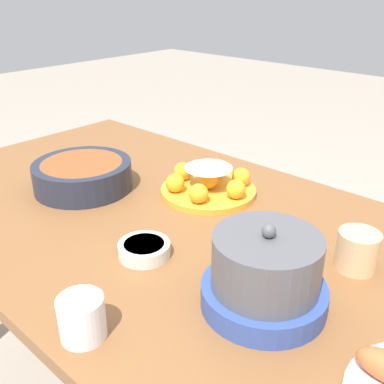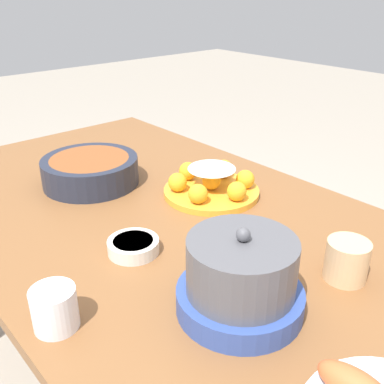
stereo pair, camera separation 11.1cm
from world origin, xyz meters
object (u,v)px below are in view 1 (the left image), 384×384
at_px(warming_pot, 265,275).
at_px(serving_bowl, 83,174).
at_px(cake_plate, 208,184).
at_px(cup_near, 357,251).
at_px(dining_table, 174,253).
at_px(sauce_bowl, 144,249).
at_px(cup_far, 82,318).

bearing_deg(warming_pot, serving_bowl, -6.88).
xyz_separation_m(serving_bowl, warming_pot, (-0.64, 0.08, 0.02)).
bearing_deg(cake_plate, serving_bowl, 36.46).
bearing_deg(warming_pot, cup_near, -107.74).
relative_size(dining_table, serving_bowl, 6.03).
bearing_deg(cup_near, sauce_bowl, 36.57).
bearing_deg(serving_bowl, cup_far, 144.72).
relative_size(cup_far, warming_pot, 0.34).
xyz_separation_m(dining_table, sauce_bowl, (-0.06, 0.15, 0.11)).
relative_size(cup_near, warming_pot, 0.37).
bearing_deg(dining_table, cup_far, 113.57).
bearing_deg(dining_table, warming_pot, 161.28).
bearing_deg(cup_far, cup_near, -116.71).
distance_m(cake_plate, sauce_bowl, 0.33).
distance_m(dining_table, warming_pot, 0.38).
height_order(dining_table, serving_bowl, serving_bowl).
bearing_deg(serving_bowl, warming_pot, 173.12).
xyz_separation_m(cake_plate, warming_pot, (-0.37, 0.28, 0.03)).
height_order(cake_plate, warming_pot, warming_pot).
relative_size(dining_table, warming_pot, 7.26).
distance_m(cake_plate, serving_bowl, 0.34).
relative_size(dining_table, cup_far, 21.31).
height_order(sauce_bowl, warming_pot, warming_pot).
xyz_separation_m(serving_bowl, cup_near, (-0.71, -0.14, -0.00)).
bearing_deg(cup_near, cup_far, 63.29).
bearing_deg(cake_plate, cup_near, 171.87).
bearing_deg(cup_near, serving_bowl, 11.19).
relative_size(dining_table, cake_plate, 6.29).
xyz_separation_m(sauce_bowl, cup_far, (-0.10, 0.22, 0.02)).
distance_m(dining_table, cake_plate, 0.21).
bearing_deg(cup_far, serving_bowl, -35.28).
distance_m(cup_far, warming_pot, 0.31).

